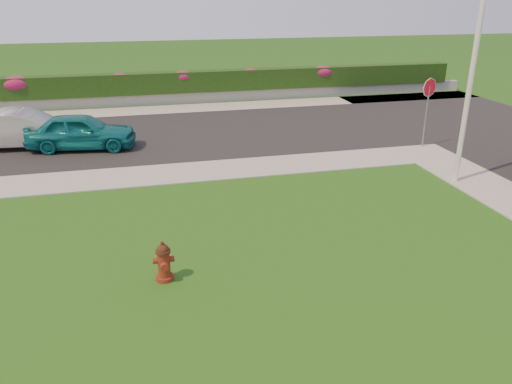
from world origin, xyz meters
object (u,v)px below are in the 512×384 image
object	(u,v)px
sedan_silver	(24,129)
utility_pole	(471,77)
fire_hydrant	(164,262)
stop_sign	(429,96)
sedan_teal	(81,131)

from	to	relation	value
sedan_silver	utility_pole	distance (m)	16.08
fire_hydrant	stop_sign	size ratio (longest dim) A/B	0.33
fire_hydrant	sedan_teal	distance (m)	10.59
sedan_teal	stop_sign	distance (m)	13.33
sedan_teal	stop_sign	world-z (taller)	stop_sign
utility_pole	sedan_silver	bearing A→B (deg)	152.51
fire_hydrant	sedan_teal	bearing A→B (deg)	102.81
sedan_teal	utility_pole	size ratio (longest dim) A/B	0.61
sedan_teal	stop_sign	bearing A→B (deg)	-93.92
sedan_silver	utility_pole	size ratio (longest dim) A/B	0.66
sedan_silver	stop_sign	world-z (taller)	stop_sign
fire_hydrant	utility_pole	size ratio (longest dim) A/B	0.13
stop_sign	sedan_silver	bearing A→B (deg)	169.42
fire_hydrant	stop_sign	xyz separation A→B (m)	(10.57, 7.49, 1.60)
fire_hydrant	stop_sign	world-z (taller)	stop_sign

